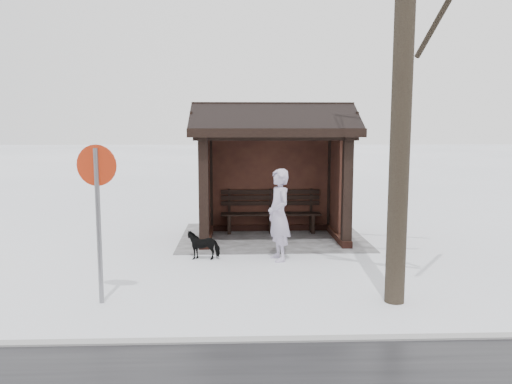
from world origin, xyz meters
TOP-DOWN VIEW (x-y plane):
  - ground at (0.00, 0.00)m, footprint 120.00×120.00m
  - kerb at (0.00, 5.50)m, footprint 120.00×0.15m
  - trampled_patch at (0.00, -0.20)m, footprint 4.20×3.20m
  - bus_shelter at (0.00, -0.16)m, footprint 3.60×2.40m
  - pedestrian at (0.01, 1.83)m, footprint 0.59×0.74m
  - dog at (1.46, 1.66)m, footprint 0.65×0.32m
  - road_sign at (2.79, 4.06)m, footprint 0.59×0.14m

SIDE VIEW (x-z plane):
  - ground at x=0.00m, z-range 0.00..0.00m
  - trampled_patch at x=0.00m, z-range 0.00..0.02m
  - kerb at x=0.00m, z-range -0.02..0.04m
  - dog at x=1.46m, z-range 0.00..0.54m
  - pedestrian at x=0.01m, z-range 0.00..1.76m
  - road_sign at x=2.79m, z-range 0.51..2.82m
  - bus_shelter at x=0.00m, z-range 0.62..3.71m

